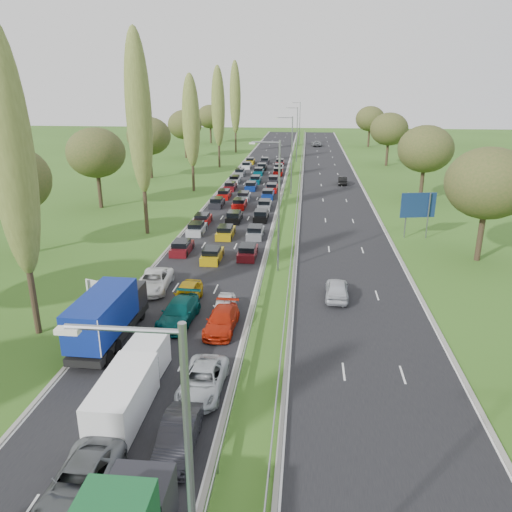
% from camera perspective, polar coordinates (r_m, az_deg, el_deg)
% --- Properties ---
extents(ground, '(260.00, 260.00, 0.00)m').
position_cam_1_polar(ground, '(82.40, 4.05, 7.36)').
color(ground, '#32561B').
rests_on(ground, ground).
extents(near_carriageway, '(10.50, 215.00, 0.04)m').
position_cam_1_polar(near_carriageway, '(85.30, -0.47, 7.80)').
color(near_carriageway, black).
rests_on(near_carriageway, ground).
extents(far_carriageway, '(10.50, 215.00, 0.04)m').
position_cam_1_polar(far_carriageway, '(84.93, 8.71, 7.54)').
color(far_carriageway, black).
rests_on(far_carriageway, ground).
extents(central_reservation, '(2.36, 215.00, 0.32)m').
position_cam_1_polar(central_reservation, '(84.74, 4.12, 8.06)').
color(central_reservation, gray).
rests_on(central_reservation, ground).
extents(lamp_columns, '(0.18, 140.18, 12.00)m').
position_cam_1_polar(lamp_columns, '(79.43, 4.10, 11.31)').
color(lamp_columns, gray).
rests_on(lamp_columns, ground).
extents(poplar_row, '(2.80, 127.80, 22.44)m').
position_cam_1_polar(poplar_row, '(71.39, -9.48, 15.41)').
color(poplar_row, '#2D2116').
rests_on(poplar_row, ground).
extents(woodland_left, '(8.00, 166.00, 11.10)m').
position_cam_1_polar(woodland_left, '(70.15, -18.91, 10.75)').
color(woodland_left, '#2D2116').
rests_on(woodland_left, ground).
extents(woodland_right, '(8.00, 153.00, 11.10)m').
position_cam_1_polar(woodland_right, '(70.07, 20.25, 10.59)').
color(woodland_right, '#2D2116').
rests_on(woodland_right, ground).
extents(traffic_queue_fill, '(9.05, 69.05, 0.80)m').
position_cam_1_polar(traffic_queue_fill, '(80.46, -0.84, 7.44)').
color(traffic_queue_fill, '#590F14').
rests_on(traffic_queue_fill, ground).
extents(near_car_2, '(2.80, 5.60, 1.52)m').
position_cam_1_polar(near_car_2, '(43.09, -11.60, -2.81)').
color(near_car_2, white).
rests_on(near_car_2, near_carriageway).
extents(near_car_6, '(2.43, 5.25, 1.46)m').
position_cam_1_polar(near_car_6, '(24.00, -19.43, -23.24)').
color(near_car_6, slate).
rests_on(near_car_6, near_carriageway).
extents(near_car_7, '(2.55, 5.61, 1.59)m').
position_cam_1_polar(near_car_7, '(36.95, -8.82, -6.35)').
color(near_car_7, '#044341').
rests_on(near_car_7, near_carriageway).
extents(near_car_8, '(1.92, 4.72, 1.60)m').
position_cam_1_polar(near_car_8, '(39.95, -7.88, -4.30)').
color(near_car_8, '#BF960C').
rests_on(near_car_8, near_carriageway).
extents(near_car_9, '(1.72, 4.69, 1.53)m').
position_cam_1_polar(near_car_9, '(25.24, -8.91, -19.71)').
color(near_car_9, black).
rests_on(near_car_9, near_carriageway).
extents(near_car_10, '(2.42, 5.11, 1.41)m').
position_cam_1_polar(near_car_10, '(29.07, -6.11, -13.94)').
color(near_car_10, '#AEB4B8').
rests_on(near_car_10, near_carriageway).
extents(near_car_11, '(2.18, 5.02, 1.44)m').
position_cam_1_polar(near_car_11, '(35.57, -3.94, -7.34)').
color(near_car_11, '#B2200A').
rests_on(near_car_11, near_carriageway).
extents(near_car_12, '(1.75, 4.00, 1.34)m').
position_cam_1_polar(near_car_12, '(37.90, -3.65, -5.69)').
color(near_car_12, white).
rests_on(near_car_12, near_carriageway).
extents(far_car_0, '(2.05, 4.65, 1.56)m').
position_cam_1_polar(far_car_0, '(41.07, 9.24, -3.74)').
color(far_car_0, '#B8BBC3').
rests_on(far_car_0, far_carriageway).
extents(far_car_1, '(1.62, 4.27, 1.39)m').
position_cam_1_polar(far_car_1, '(89.46, 9.86, 8.51)').
color(far_car_1, black).
rests_on(far_car_1, far_carriageway).
extents(far_car_2, '(2.96, 5.70, 1.54)m').
position_cam_1_polar(far_car_2, '(146.76, 6.92, 12.66)').
color(far_car_2, slate).
rests_on(far_car_2, far_carriageway).
extents(blue_lorry, '(2.44, 8.78, 3.71)m').
position_cam_1_polar(blue_lorry, '(34.92, -16.50, -6.49)').
color(blue_lorry, black).
rests_on(blue_lorry, near_carriageway).
extents(white_van_front, '(2.22, 5.65, 2.27)m').
position_cam_1_polar(white_van_front, '(27.85, -14.79, -15.08)').
color(white_van_front, white).
rests_on(white_van_front, near_carriageway).
extents(white_van_rear, '(2.03, 5.18, 2.08)m').
position_cam_1_polar(white_van_rear, '(30.48, -12.94, -11.93)').
color(white_van_rear, white).
rests_on(white_van_rear, near_carriageway).
extents(info_sign, '(1.45, 0.60, 2.10)m').
position_cam_1_polar(info_sign, '(41.08, -18.04, -3.60)').
color(info_sign, gray).
rests_on(info_sign, ground).
extents(direction_sign, '(3.94, 0.87, 5.20)m').
position_cam_1_polar(direction_sign, '(58.76, 18.03, 5.33)').
color(direction_sign, gray).
rests_on(direction_sign, ground).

